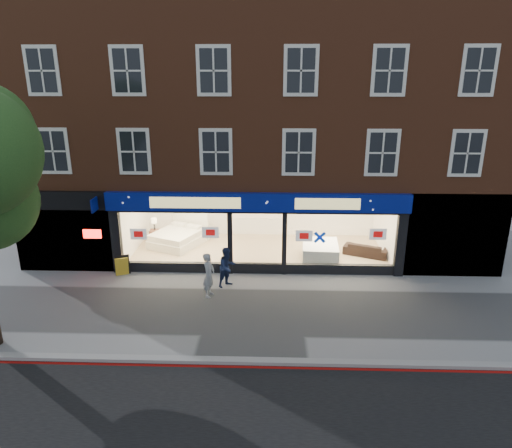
{
  "coord_description": "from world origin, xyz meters",
  "views": [
    {
      "loc": [
        0.5,
        -13.5,
        7.43
      ],
      "look_at": [
        -0.03,
        2.5,
        2.22
      ],
      "focal_mm": 32.0,
      "sensor_mm": 36.0,
      "label": 1
    }
  ],
  "objects_px": {
    "sofa": "(366,249)",
    "pedestrian_blue": "(227,267)",
    "display_bed": "(179,237)",
    "a_board": "(123,266)",
    "pedestrian_grey": "(209,275)",
    "mattress_stack": "(320,252)"
  },
  "relations": [
    {
      "from": "pedestrian_grey",
      "to": "pedestrian_blue",
      "type": "xyz_separation_m",
      "value": [
        0.57,
        0.82,
        -0.05
      ]
    },
    {
      "from": "a_board",
      "to": "pedestrian_blue",
      "type": "bearing_deg",
      "value": -35.0
    },
    {
      "from": "mattress_stack",
      "to": "pedestrian_grey",
      "type": "distance_m",
      "value": 5.31
    },
    {
      "from": "display_bed",
      "to": "a_board",
      "type": "height_order",
      "value": "display_bed"
    },
    {
      "from": "mattress_stack",
      "to": "a_board",
      "type": "distance_m",
      "value": 7.98
    },
    {
      "from": "sofa",
      "to": "pedestrian_blue",
      "type": "distance_m",
      "value": 6.41
    },
    {
      "from": "display_bed",
      "to": "sofa",
      "type": "bearing_deg",
      "value": 16.82
    },
    {
      "from": "sofa",
      "to": "pedestrian_grey",
      "type": "relative_size",
      "value": 1.15
    },
    {
      "from": "a_board",
      "to": "pedestrian_grey",
      "type": "bearing_deg",
      "value": -48.36
    },
    {
      "from": "sofa",
      "to": "pedestrian_blue",
      "type": "bearing_deg",
      "value": 51.86
    },
    {
      "from": "display_bed",
      "to": "a_board",
      "type": "distance_m",
      "value": 3.58
    },
    {
      "from": "a_board",
      "to": "pedestrian_blue",
      "type": "height_order",
      "value": "pedestrian_blue"
    },
    {
      "from": "sofa",
      "to": "pedestrian_grey",
      "type": "xyz_separation_m",
      "value": [
        -6.23,
        -3.8,
        0.43
      ]
    },
    {
      "from": "pedestrian_grey",
      "to": "sofa",
      "type": "bearing_deg",
      "value": -45.37
    },
    {
      "from": "sofa",
      "to": "a_board",
      "type": "distance_m",
      "value": 10.07
    },
    {
      "from": "a_board",
      "to": "display_bed",
      "type": "bearing_deg",
      "value": 40.14
    },
    {
      "from": "pedestrian_blue",
      "to": "sofa",
      "type": "bearing_deg",
      "value": -18.08
    },
    {
      "from": "mattress_stack",
      "to": "sofa",
      "type": "bearing_deg",
      "value": 16.28
    },
    {
      "from": "display_bed",
      "to": "pedestrian_blue",
      "type": "distance_m",
      "value": 4.82
    },
    {
      "from": "display_bed",
      "to": "a_board",
      "type": "xyz_separation_m",
      "value": [
        -1.58,
        -3.21,
        -0.07
      ]
    },
    {
      "from": "display_bed",
      "to": "pedestrian_grey",
      "type": "xyz_separation_m",
      "value": [
        2.03,
        -4.87,
        0.34
      ]
    },
    {
      "from": "sofa",
      "to": "pedestrian_blue",
      "type": "xyz_separation_m",
      "value": [
        -5.66,
        -2.98,
        0.38
      ]
    }
  ]
}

